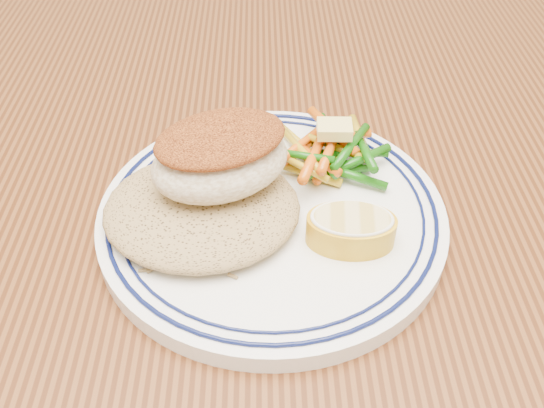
% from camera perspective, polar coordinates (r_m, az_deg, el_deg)
% --- Properties ---
extents(dining_table, '(1.50, 0.90, 0.75)m').
position_cam_1_polar(dining_table, '(0.52, 4.83, -11.23)').
color(dining_table, '#43200D').
rests_on(dining_table, ground).
extents(plate, '(0.25, 0.25, 0.02)m').
position_cam_1_polar(plate, '(0.45, 0.00, -0.99)').
color(plate, white).
rests_on(plate, dining_table).
extents(rice_pilaf, '(0.14, 0.12, 0.03)m').
position_cam_1_polar(rice_pilaf, '(0.43, -6.64, -0.13)').
color(rice_pilaf, olive).
rests_on(rice_pilaf, plate).
extents(fish_fillet, '(0.12, 0.10, 0.05)m').
position_cam_1_polar(fish_fillet, '(0.42, -4.89, 4.53)').
color(fish_fillet, beige).
rests_on(fish_fillet, rice_pilaf).
extents(vegetable_pile, '(0.10, 0.11, 0.03)m').
position_cam_1_polar(vegetable_pile, '(0.48, 5.40, 4.91)').
color(vegetable_pile, '#13540A').
rests_on(vegetable_pile, plate).
extents(butter_pat, '(0.03, 0.02, 0.01)m').
position_cam_1_polar(butter_pat, '(0.47, 5.90, 7.02)').
color(butter_pat, '#EEDC74').
rests_on(butter_pat, vegetable_pile).
extents(lemon_wedge, '(0.06, 0.06, 0.02)m').
position_cam_1_polar(lemon_wedge, '(0.41, 7.44, -2.26)').
color(lemon_wedge, gold).
rests_on(lemon_wedge, plate).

